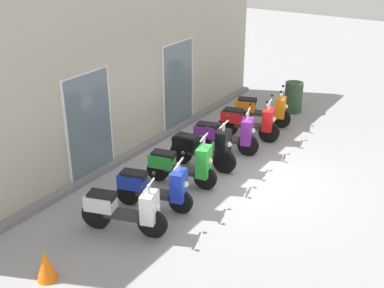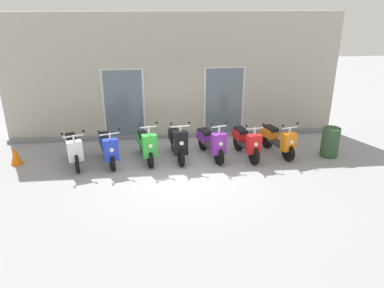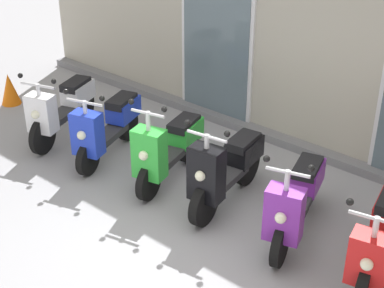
{
  "view_description": "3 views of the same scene",
  "coord_description": "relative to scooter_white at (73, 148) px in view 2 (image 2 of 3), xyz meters",
  "views": [
    {
      "loc": [
        -8.42,
        -4.25,
        5.07
      ],
      "look_at": [
        -0.73,
        0.75,
        0.89
      ],
      "focal_mm": 46.33,
      "sensor_mm": 36.0,
      "label": 1
    },
    {
      "loc": [
        -0.6,
        -8.85,
        4.29
      ],
      "look_at": [
        0.34,
        0.42,
        0.62
      ],
      "focal_mm": 34.35,
      "sensor_mm": 36.0,
      "label": 2
    },
    {
      "loc": [
        3.52,
        -3.92,
        4.06
      ],
      "look_at": [
        -0.26,
        0.54,
        0.89
      ],
      "focal_mm": 54.91,
      "sensor_mm": 36.0,
      "label": 3
    }
  ],
  "objects": [
    {
      "name": "storefront_facade",
      "position": [
        2.91,
        2.13,
        1.44
      ],
      "size": [
        10.72,
        0.5,
        3.97
      ],
      "color": "#B2AD9E",
      "rests_on": "ground_plane"
    },
    {
      "name": "scooter_green",
      "position": [
        1.98,
        0.11,
        -0.01
      ],
      "size": [
        0.66,
        1.52,
        1.29
      ],
      "color": "black",
      "rests_on": "ground_plane"
    },
    {
      "name": "ground_plane",
      "position": [
        2.91,
        -0.75,
        -0.49
      ],
      "size": [
        40.0,
        40.0,
        0.0
      ],
      "primitive_type": "plane",
      "color": "#939399"
    },
    {
      "name": "traffic_cone",
      "position": [
        -1.62,
        0.19,
        -0.23
      ],
      "size": [
        0.32,
        0.32,
        0.52
      ],
      "primitive_type": "cone",
      "color": "orange",
      "rests_on": "ground_plane"
    },
    {
      "name": "scooter_black",
      "position": [
        2.87,
        0.14,
        0.0
      ],
      "size": [
        0.59,
        1.57,
        1.26
      ],
      "color": "black",
      "rests_on": "ground_plane"
    },
    {
      "name": "scooter_orange",
      "position": [
        5.83,
        0.17,
        -0.02
      ],
      "size": [
        0.77,
        1.51,
        1.11
      ],
      "color": "black",
      "rests_on": "ground_plane"
    },
    {
      "name": "trash_bin",
      "position": [
        7.3,
        -0.12,
        -0.05
      ],
      "size": [
        0.51,
        0.51,
        0.87
      ],
      "primitive_type": "cylinder",
      "color": "#2D4C2D",
      "rests_on": "ground_plane"
    },
    {
      "name": "scooter_purple",
      "position": [
        3.84,
        0.14,
        -0.02
      ],
      "size": [
        0.74,
        1.59,
        1.23
      ],
      "color": "black",
      "rests_on": "ground_plane"
    },
    {
      "name": "scooter_red",
      "position": [
        4.85,
        0.05,
        -0.01
      ],
      "size": [
        0.67,
        1.58,
        1.17
      ],
      "color": "black",
      "rests_on": "ground_plane"
    },
    {
      "name": "scooter_white",
      "position": [
        0.0,
        0.0,
        0.0
      ],
      "size": [
        0.79,
        1.54,
        1.15
      ],
      "color": "black",
      "rests_on": "ground_plane"
    },
    {
      "name": "scooter_blue",
      "position": [
        0.93,
        0.02,
        -0.01
      ],
      "size": [
        0.77,
        1.49,
        1.16
      ],
      "color": "black",
      "rests_on": "ground_plane"
    }
  ]
}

